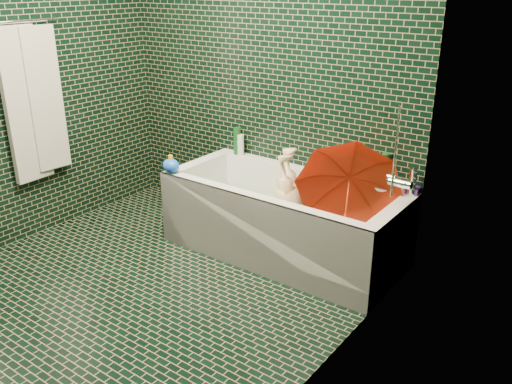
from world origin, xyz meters
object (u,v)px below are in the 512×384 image
Objects in this scene: umbrella at (347,198)px; bath_toy at (171,165)px; child at (293,215)px; bathtub at (283,227)px; rubber_duck at (366,178)px.

umbrella reaches higher than bath_toy.
child is 0.50m from umbrella.
rubber_duck reaches higher than bathtub.
rubber_duck is at bearing 71.90° from umbrella.
child is (0.06, 0.04, 0.10)m from bathtub.
bathtub is at bearing 0.05° from bath_toy.
child is at bearing 0.98° from bath_toy.
child is 0.96m from bath_toy.
bath_toy reaches higher than rubber_duck.
rubber_duck is (-0.02, 0.32, 0.03)m from umbrella.
child is at bearing 33.52° from bathtub.
rubber_duck is at bearing 105.66° from child.
rubber_duck is 1.40m from bath_toy.
child is at bearing -120.18° from rubber_duck.
bathtub is 0.69m from rubber_duck.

